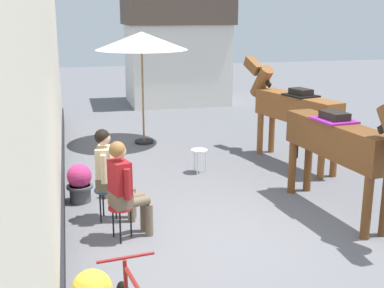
% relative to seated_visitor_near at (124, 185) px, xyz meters
% --- Properties ---
extents(ground_plane, '(40.00, 40.00, 0.00)m').
position_rel_seated_visitor_near_xyz_m(ground_plane, '(1.54, 2.66, -0.78)').
color(ground_plane, slate).
extents(pub_facade_wall, '(0.34, 14.00, 3.40)m').
position_rel_seated_visitor_near_xyz_m(pub_facade_wall, '(-1.00, 1.16, 0.76)').
color(pub_facade_wall, beige).
rests_on(pub_facade_wall, ground_plane).
extents(distant_cottage, '(3.40, 2.60, 3.50)m').
position_rel_seated_visitor_near_xyz_m(distant_cottage, '(2.94, 10.35, 1.02)').
color(distant_cottage, silver).
rests_on(distant_cottage, ground_plane).
extents(seated_visitor_near, '(0.61, 0.48, 1.39)m').
position_rel_seated_visitor_near_xyz_m(seated_visitor_near, '(0.00, 0.00, 0.00)').
color(seated_visitor_near, red).
rests_on(seated_visitor_near, ground_plane).
extents(seated_visitor_far, '(0.61, 0.48, 1.39)m').
position_rel_seated_visitor_near_xyz_m(seated_visitor_far, '(-0.14, 0.71, 0.00)').
color(seated_visitor_far, '#194C99').
rests_on(seated_visitor_far, ground_plane).
extents(saddled_horse_near, '(0.67, 2.99, 2.06)m').
position_rel_seated_visitor_near_xyz_m(saddled_horse_near, '(3.24, 0.07, 0.38)').
color(saddled_horse_near, brown).
rests_on(saddled_horse_near, ground_plane).
extents(saddled_horse_far, '(1.01, 2.94, 2.06)m').
position_rel_seated_visitor_near_xyz_m(saddled_horse_far, '(3.69, 2.79, 0.38)').
color(saddled_horse_far, brown).
rests_on(saddled_horse_far, ground_plane).
extents(flower_planter_far, '(0.43, 0.43, 0.64)m').
position_rel_seated_visitor_near_xyz_m(flower_planter_far, '(-0.56, 1.57, -0.44)').
color(flower_planter_far, '#4C4C51').
rests_on(flower_planter_far, ground_plane).
extents(cafe_parasol, '(2.10, 2.10, 2.58)m').
position_rel_seated_visitor_near_xyz_m(cafe_parasol, '(1.02, 5.12, 1.59)').
color(cafe_parasol, black).
rests_on(cafe_parasol, ground_plane).
extents(spare_stool_white, '(0.32, 0.32, 0.46)m').
position_rel_seated_visitor_near_xyz_m(spare_stool_white, '(1.71, 2.60, -0.38)').
color(spare_stool_white, white).
rests_on(spare_stool_white, ground_plane).
extents(satchel_bag, '(0.28, 0.28, 0.20)m').
position_rel_seated_visitor_near_xyz_m(satchel_bag, '(-0.10, 1.71, -0.68)').
color(satchel_bag, brown).
rests_on(satchel_bag, ground_plane).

